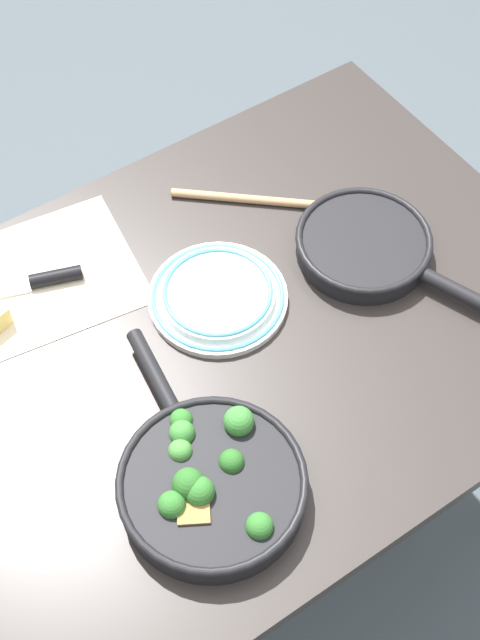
{
  "coord_description": "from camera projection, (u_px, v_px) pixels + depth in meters",
  "views": [
    {
      "loc": [
        0.44,
        0.65,
        1.92
      ],
      "look_at": [
        0.0,
        0.0,
        0.78
      ],
      "focal_mm": 50.0,
      "sensor_mm": 36.0,
      "label": 1
    }
  ],
  "objects": [
    {
      "name": "dinner_plate_stack",
      "position": [
        220.0,
        294.0,
        1.42
      ],
      "size": [
        0.22,
        0.22,
        0.03
      ],
      "color": "silver",
      "rests_on": "dining_table_red"
    },
    {
      "name": "skillet_broccoli",
      "position": [
        210.0,
        482.0,
        1.22
      ],
      "size": [
        0.26,
        0.41,
        0.07
      ],
      "rotation": [
        0.0,
        0.0,
        4.58
      ],
      "color": "black",
      "rests_on": "dining_table_red"
    },
    {
      "name": "skillet_eggs",
      "position": [
        365.0,
        245.0,
        1.47
      ],
      "size": [
        0.23,
        0.34,
        0.04
      ],
      "rotation": [
        0.0,
        0.0,
        1.94
      ],
      "color": "black",
      "rests_on": "dining_table_red"
    },
    {
      "name": "dining_table_red",
      "position": [
        240.0,
        360.0,
        1.48
      ],
      "size": [
        1.08,
        0.81,
        0.76
      ],
      "color": "#2D2826",
      "rests_on": "ground_plane"
    },
    {
      "name": "parchment_sheet",
      "position": [
        15.0,
        287.0,
        1.44
      ],
      "size": [
        0.43,
        0.31,
        0.0
      ],
      "color": "beige",
      "rests_on": "dining_table_red"
    },
    {
      "name": "ground_plane",
      "position": [
        240.0,
        516.0,
        2.03
      ],
      "size": [
        14.0,
        14.0,
        0.0
      ],
      "primitive_type": "plane",
      "color": "#424C51"
    },
    {
      "name": "grater_knife",
      "position": [
        17.0,
        286.0,
        1.44
      ],
      "size": [
        0.29,
        0.12,
        0.02
      ],
      "rotation": [
        0.0,
        0.0,
        5.95
      ],
      "color": "silver",
      "rests_on": "dining_table_red"
    },
    {
      "name": "wooden_spoon",
      "position": [
        307.0,
        204.0,
        1.54
      ],
      "size": [
        0.31,
        0.27,
        0.02
      ],
      "rotation": [
        0.0,
        0.0,
        2.43
      ],
      "color": "tan",
      "rests_on": "dining_table_red"
    }
  ]
}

